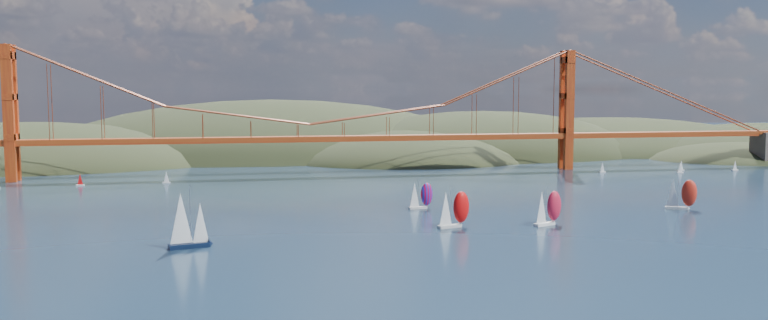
% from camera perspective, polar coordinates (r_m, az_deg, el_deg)
% --- Properties ---
extents(ground, '(1200.00, 1200.00, 0.00)m').
position_cam_1_polar(ground, '(152.90, 1.33, -8.64)').
color(ground, black).
rests_on(ground, ground).
extents(headlands, '(725.00, 225.00, 96.00)m').
position_cam_1_polar(headlands, '(432.86, -1.08, -1.17)').
color(headlands, black).
rests_on(headlands, ground).
extents(bridge, '(552.00, 12.00, 55.00)m').
position_cam_1_polar(bridge, '(326.13, -6.05, 4.52)').
color(bridge, '#963711').
rests_on(bridge, ground).
extents(sloop_navy, '(9.84, 6.68, 14.60)m').
position_cam_1_polar(sloop_navy, '(181.32, -14.79, -4.51)').
color(sloop_navy, black).
rests_on(sloop_navy, ground).
extents(racer_0, '(9.78, 5.86, 10.96)m').
position_cam_1_polar(racer_0, '(202.30, 5.29, -3.70)').
color(racer_0, silver).
rests_on(racer_0, ground).
extents(racer_1, '(9.45, 6.31, 10.57)m').
position_cam_1_polar(racer_1, '(209.62, 12.36, -3.53)').
color(racer_1, white).
rests_on(racer_1, ground).
extents(racer_2, '(9.44, 6.79, 10.60)m').
position_cam_1_polar(racer_2, '(249.31, 21.66, -2.38)').
color(racer_2, white).
rests_on(racer_2, ground).
extents(racer_rwb, '(8.11, 4.05, 9.12)m').
position_cam_1_polar(racer_rwb, '(233.22, 2.79, -2.69)').
color(racer_rwb, silver).
rests_on(racer_rwb, ground).
extents(distant_boat_2, '(3.00, 2.00, 4.70)m').
position_cam_1_polar(distant_boat_2, '(311.27, -22.15, -1.40)').
color(distant_boat_2, silver).
rests_on(distant_boat_2, ground).
extents(distant_boat_3, '(3.00, 2.00, 4.70)m').
position_cam_1_polar(distant_boat_3, '(308.67, -16.25, -1.27)').
color(distant_boat_3, silver).
rests_on(distant_boat_3, ground).
extents(distant_boat_4, '(3.00, 2.00, 4.70)m').
position_cam_1_polar(distant_boat_4, '(348.30, 16.31, -0.53)').
color(distant_boat_4, silver).
rests_on(distant_boat_4, ground).
extents(distant_boat_5, '(3.00, 2.00, 4.70)m').
position_cam_1_polar(distant_boat_5, '(357.42, 21.64, -0.55)').
color(distant_boat_5, silver).
rests_on(distant_boat_5, ground).
extents(distant_boat_6, '(3.00, 2.00, 4.70)m').
position_cam_1_polar(distant_boat_6, '(367.48, 21.70, -0.40)').
color(distant_boat_6, silver).
rests_on(distant_boat_6, ground).
extents(distant_boat_7, '(3.00, 2.00, 4.70)m').
position_cam_1_polar(distant_boat_7, '(378.02, 25.19, -0.38)').
color(distant_boat_7, silver).
rests_on(distant_boat_7, ground).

